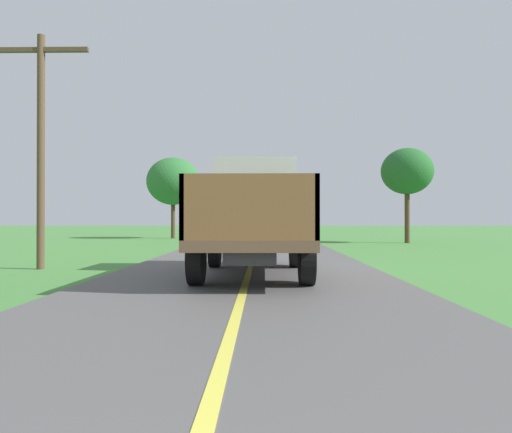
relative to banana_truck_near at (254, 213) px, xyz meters
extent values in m
cube|color=#2D2D30|center=(0.01, -0.80, -0.79)|extent=(0.90, 5.51, 0.24)
cube|color=brown|center=(0.01, -0.80, -0.59)|extent=(2.30, 5.80, 0.20)
cube|color=silver|center=(0.01, 1.15, 0.46)|extent=(2.10, 1.90, 1.90)
cube|color=black|center=(0.01, 2.10, 0.79)|extent=(1.78, 0.02, 0.76)
cube|color=brown|center=(-1.10, -1.78, 0.06)|extent=(0.08, 3.85, 1.10)
cube|color=brown|center=(1.12, -1.78, 0.06)|extent=(0.08, 3.85, 1.10)
cube|color=brown|center=(0.01, -3.66, 0.06)|extent=(2.30, 0.08, 1.10)
cube|color=brown|center=(0.01, 0.11, 0.06)|extent=(2.30, 0.08, 1.10)
cylinder|color=black|center=(-1.04, 1.00, -0.89)|extent=(0.28, 1.00, 1.00)
cylinder|color=black|center=(1.06, 1.00, -0.89)|extent=(0.28, 1.00, 1.00)
cylinder|color=black|center=(-1.04, -2.40, -0.89)|extent=(0.28, 1.00, 1.00)
cylinder|color=black|center=(1.06, -2.40, -0.89)|extent=(0.28, 1.00, 1.00)
ellipsoid|color=#96BB32|center=(-0.71, -1.22, 0.00)|extent=(0.41, 0.53, 0.49)
ellipsoid|color=#9BB330|center=(0.78, -1.33, -0.30)|extent=(0.42, 0.48, 0.39)
ellipsoid|color=#9DC733|center=(0.29, -0.55, -0.30)|extent=(0.58, 0.62, 0.47)
ellipsoid|color=#A2BD1D|center=(0.81, -1.90, 0.05)|extent=(0.44, 0.49, 0.37)
ellipsoid|color=#9CB420|center=(-0.22, -3.09, 0.04)|extent=(0.56, 0.70, 0.37)
ellipsoid|color=#A3BE2D|center=(0.83, -1.96, 0.36)|extent=(0.53, 0.49, 0.51)
ellipsoid|color=#A5B42A|center=(-0.77, -1.35, 0.30)|extent=(0.47, 0.55, 0.51)
ellipsoid|color=#A2C127|center=(-0.41, -1.02, -0.29)|extent=(0.56, 0.51, 0.38)
ellipsoid|color=#8DCA26|center=(0.09, -3.36, 0.03)|extent=(0.45, 0.44, 0.50)
ellipsoid|color=#8BBC1F|center=(-0.81, -1.75, -0.32)|extent=(0.53, 0.54, 0.52)
ellipsoid|color=#A4C026|center=(0.84, -2.83, -0.32)|extent=(0.44, 0.50, 0.40)
ellipsoid|color=#90B429|center=(-0.08, -2.25, 0.37)|extent=(0.59, 0.71, 0.51)
ellipsoid|color=#92C521|center=(-0.42, -1.46, -0.33)|extent=(0.43, 0.47, 0.51)
cube|color=#2D2D30|center=(0.31, 14.71, -0.79)|extent=(0.90, 5.51, 0.24)
cube|color=brown|center=(0.31, 14.71, -0.59)|extent=(2.30, 5.80, 0.20)
cube|color=gold|center=(0.31, 16.66, 0.46)|extent=(2.10, 1.90, 1.90)
cube|color=black|center=(0.31, 17.61, 0.79)|extent=(1.78, 0.02, 0.76)
cube|color=maroon|center=(-0.80, 13.73, 0.06)|extent=(0.08, 3.85, 1.10)
cube|color=maroon|center=(1.42, 13.73, 0.06)|extent=(0.08, 3.85, 1.10)
cube|color=maroon|center=(0.31, 11.85, 0.06)|extent=(2.30, 0.08, 1.10)
cube|color=maroon|center=(0.31, 15.62, 0.06)|extent=(2.30, 0.08, 1.10)
cylinder|color=black|center=(-0.74, 16.51, -0.89)|extent=(0.28, 1.00, 1.00)
cylinder|color=black|center=(1.36, 16.51, -0.89)|extent=(0.28, 1.00, 1.00)
cylinder|color=black|center=(-0.74, 13.11, -0.89)|extent=(0.28, 1.00, 1.00)
cylinder|color=black|center=(1.36, 13.11, -0.89)|extent=(0.28, 1.00, 1.00)
ellipsoid|color=#8CC130|center=(-0.02, 14.94, -0.30)|extent=(0.44, 0.54, 0.43)
ellipsoid|color=#99C035|center=(-0.03, 14.59, 0.02)|extent=(0.55, 0.63, 0.47)
ellipsoid|color=#97C423|center=(-0.02, 13.11, -0.29)|extent=(0.49, 0.48, 0.40)
ellipsoid|color=#9FC921|center=(-0.01, 15.27, -0.02)|extent=(0.45, 0.50, 0.52)
ellipsoid|color=#94B524|center=(1.13, 12.22, -0.02)|extent=(0.46, 0.50, 0.47)
ellipsoid|color=#97C722|center=(0.69, 14.83, 0.03)|extent=(0.45, 0.42, 0.39)
ellipsoid|color=#A4B72A|center=(-0.51, 13.42, -0.27)|extent=(0.43, 0.52, 0.38)
ellipsoid|color=#8DBA27|center=(-0.28, 13.37, -0.29)|extent=(0.50, 0.58, 0.37)
cylinder|color=brown|center=(-5.72, 1.13, 1.66)|extent=(0.20, 0.20, 6.26)
cube|color=brown|center=(-5.72, 1.13, 4.39)|extent=(2.54, 0.12, 0.12)
cylinder|color=#4C3823|center=(8.29, 15.34, -0.03)|extent=(0.28, 0.28, 2.88)
ellipsoid|color=#236028|center=(8.29, 15.34, 2.57)|extent=(2.88, 2.88, 2.60)
cylinder|color=#4C3823|center=(-6.12, 21.60, -0.21)|extent=(0.28, 0.28, 2.52)
ellipsoid|color=#2D7033|center=(-6.12, 21.60, 2.52)|extent=(3.67, 3.67, 3.31)
camera|label=1|loc=(0.25, -11.42, -0.14)|focal=33.30mm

